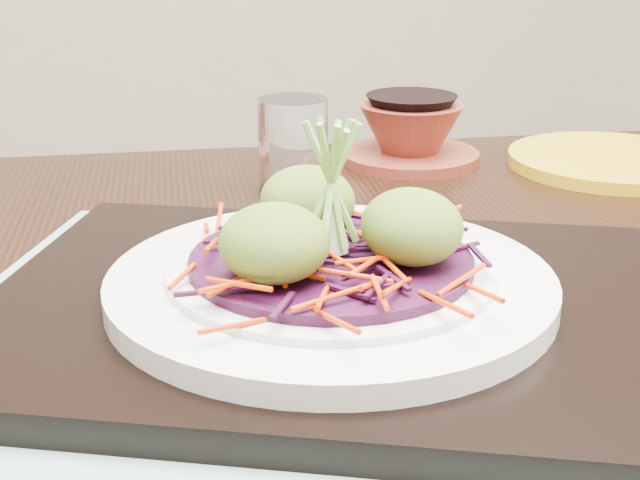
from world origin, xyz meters
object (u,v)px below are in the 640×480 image
object	(u,v)px
terracotta_bowl_set	(410,136)
yellow_plate	(612,161)
serving_tray	(331,310)
water_glass	(293,148)
white_plate	(331,282)
dining_table	(343,423)

from	to	relation	value
terracotta_bowl_set	yellow_plate	xyz separation A→B (m)	(0.18, -0.09, -0.02)
serving_tray	water_glass	size ratio (longest dim) A/B	4.68
serving_tray	white_plate	world-z (taller)	white_plate
dining_table	water_glass	size ratio (longest dim) A/B	15.11
serving_tray	white_plate	bearing A→B (deg)	54.25
serving_tray	yellow_plate	bearing A→B (deg)	60.88
serving_tray	water_glass	world-z (taller)	water_glass
serving_tray	water_glass	xyz separation A→B (m)	(0.06, 0.27, 0.03)
water_glass	terracotta_bowl_set	xyz separation A→B (m)	(0.15, 0.07, -0.02)
dining_table	yellow_plate	size ratio (longest dim) A/B	6.51
dining_table	terracotta_bowl_set	world-z (taller)	terracotta_bowl_set
dining_table	serving_tray	distance (m)	0.13
white_plate	yellow_plate	size ratio (longest dim) A/B	1.31
dining_table	water_glass	distance (m)	0.27
dining_table	yellow_plate	xyz separation A→B (m)	(0.37, 0.21, 0.11)
terracotta_bowl_set	water_glass	bearing A→B (deg)	-153.46
dining_table	serving_tray	world-z (taller)	serving_tray
water_glass	dining_table	bearing A→B (deg)	-98.77
dining_table	white_plate	xyz separation A→B (m)	(-0.03, -0.05, 0.13)
terracotta_bowl_set	white_plate	bearing A→B (deg)	-121.46
dining_table	terracotta_bowl_set	bearing A→B (deg)	67.62
white_plate	yellow_plate	distance (m)	0.47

